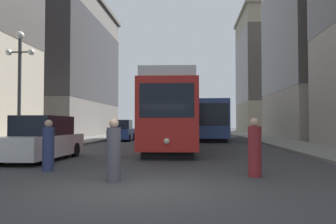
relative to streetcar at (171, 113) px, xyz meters
name	(u,v)px	position (x,y,z in m)	size (l,w,h in m)	color
ground_plane	(141,189)	(0.06, -12.07, -2.10)	(200.00, 200.00, 0.00)	#38383A
sidewalk_left	(127,134)	(-7.92, 27.93, -2.03)	(3.38, 120.00, 0.15)	gray
sidewalk_right	(242,134)	(8.05, 27.93, -2.03)	(3.38, 120.00, 0.15)	gray
streetcar	(171,113)	(0.00, 0.00, 0.00)	(3.05, 12.43, 3.89)	black
transit_bus	(212,119)	(3.08, 12.16, -0.15)	(3.02, 11.42, 3.45)	black
parked_car_left_near	(122,131)	(-4.93, 9.96, -1.26)	(2.04, 4.37, 1.82)	black
parked_car_left_mid	(43,140)	(-4.93, -6.06, -1.26)	(1.97, 5.03, 1.82)	black
pedestrian_crossing_near	(48,147)	(-3.34, -9.19, -1.34)	(0.36, 0.36, 1.63)	navy
pedestrian_crossing_far	(255,149)	(3.01, -9.96, -1.32)	(0.37, 0.37, 1.67)	maroon
pedestrian_on_sidewalk	(114,152)	(-0.80, -11.03, -1.34)	(0.37, 0.37, 1.64)	#4C4C56
lamp_post_left_near	(20,73)	(-6.83, -4.36, 1.78)	(1.41, 0.36, 5.70)	#333338
building_left_corner	(52,66)	(-15.46, 19.99, 6.29)	(12.30, 20.70, 16.35)	slate
building_right_corner	(286,71)	(17.43, 40.61, 8.48)	(15.97, 15.55, 20.58)	gray
building_right_midblock	(328,40)	(14.86, 15.48, 7.83)	(10.84, 15.11, 19.32)	#A89E8E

